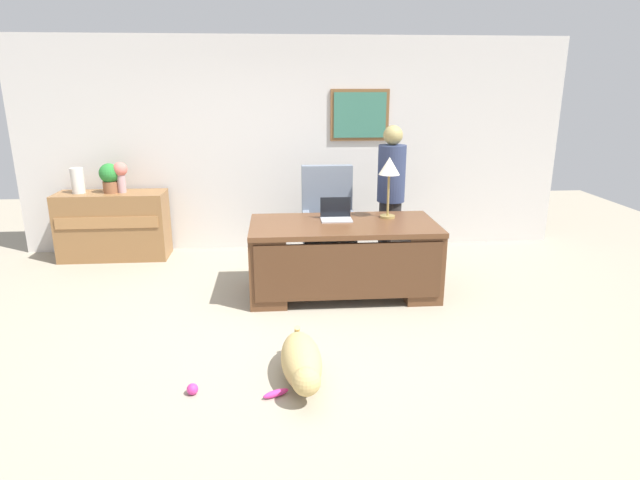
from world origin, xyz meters
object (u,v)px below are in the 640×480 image
(desk, at_px, (344,256))
(potted_plant, at_px, (110,177))
(dog_toy_bone, at_px, (276,393))
(vase_empty, at_px, (78,181))
(laptop, at_px, (336,214))
(vase_with_flowers, at_px, (121,174))
(armchair, at_px, (328,224))
(credenza, at_px, (114,226))
(person_standing, at_px, (391,196))
(dog_toy_ball, at_px, (192,389))
(desk_lamp, at_px, (389,170))
(dog_lying, at_px, (302,362))

(desk, relative_size, potted_plant, 5.30)
(potted_plant, xyz_separation_m, dog_toy_bone, (2.00, -3.29, -1.01))
(vase_empty, relative_size, dog_toy_bone, 1.58)
(laptop, height_order, vase_with_flowers, vase_with_flowers)
(armchair, xyz_separation_m, potted_plant, (-2.63, 0.55, 0.51))
(potted_plant, bearing_deg, credenza, -176.07)
(credenza, xyz_separation_m, person_standing, (3.37, -0.60, 0.45))
(vase_with_flowers, distance_m, vase_empty, 0.52)
(armchair, distance_m, vase_with_flowers, 2.61)
(vase_with_flowers, xyz_separation_m, dog_toy_bone, (1.87, -3.29, -1.05))
(desk, xyz_separation_m, dog_toy_ball, (-1.30, -1.80, -0.37))
(credenza, relative_size, vase_empty, 4.26)
(armchair, distance_m, dog_toy_ball, 2.97)
(person_standing, xyz_separation_m, laptop, (-0.71, -0.64, -0.05))
(desk, height_order, credenza, credenza)
(laptop, height_order, desk_lamp, desk_lamp)
(vase_empty, bearing_deg, potted_plant, 0.00)
(credenza, distance_m, vase_with_flowers, 0.67)
(dog_lying, distance_m, dog_toy_bone, 0.30)
(dog_lying, bearing_deg, laptop, 76.40)
(credenza, relative_size, vase_with_flowers, 3.52)
(desk_lamp, distance_m, dog_toy_ball, 2.96)
(dog_lying, xyz_separation_m, vase_with_flowers, (-2.06, 3.10, 0.92))
(person_standing, height_order, dog_lying, person_standing)
(armchair, height_order, laptop, armchair)
(desk, bearing_deg, vase_empty, 155.34)
(credenza, bearing_deg, potted_plant, 3.93)
(armchair, bearing_deg, desk, -84.71)
(vase_with_flowers, xyz_separation_m, dog_toy_ball, (1.28, -3.22, -1.03))
(laptop, distance_m, potted_plant, 2.93)
(armchair, relative_size, dog_toy_ball, 14.62)
(laptop, height_order, dog_toy_ball, laptop)
(vase_with_flowers, height_order, dog_toy_ball, vase_with_flowers)
(person_standing, relative_size, laptop, 5.24)
(vase_empty, xyz_separation_m, dog_toy_ball, (1.79, -3.22, -0.95))
(desk, xyz_separation_m, potted_plant, (-2.71, 1.42, 0.62))
(dog_lying, relative_size, vase_empty, 2.93)
(dog_lying, height_order, desk_lamp, desk_lamp)
(dog_lying, height_order, vase_with_flowers, vase_with_flowers)
(desk_lamp, distance_m, vase_empty, 3.79)
(armchair, relative_size, dog_toy_bone, 6.13)
(person_standing, distance_m, dog_toy_bone, 3.13)
(credenza, xyz_separation_m, potted_plant, (0.02, 0.00, 0.62))
(person_standing, xyz_separation_m, dog_toy_ball, (-1.94, -2.62, -0.82))
(credenza, relative_size, dog_lying, 1.45)
(vase_empty, xyz_separation_m, dog_toy_bone, (2.39, -3.29, -0.97))
(vase_with_flowers, relative_size, dog_toy_ball, 4.54)
(dog_toy_bone, bearing_deg, credenza, 121.55)
(vase_empty, bearing_deg, armchair, -10.31)
(laptop, bearing_deg, desk_lamp, 4.23)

